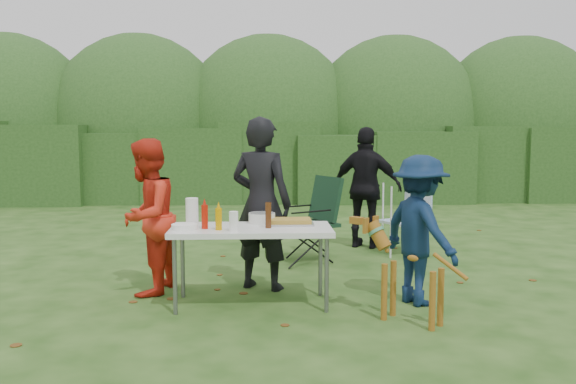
{
  "coord_description": "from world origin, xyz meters",
  "views": [
    {
      "loc": [
        -0.22,
        -5.75,
        1.66
      ],
      "look_at": [
        0.07,
        0.55,
        1.0
      ],
      "focal_mm": 38.0,
      "sensor_mm": 36.0,
      "label": 1
    }
  ],
  "objects_px": {
    "dog": "(412,274)",
    "lawn_chair": "(404,218)",
    "person_black_puffy": "(366,188)",
    "camping_chair": "(309,219)",
    "ketchup_bottle": "(205,217)",
    "person_red_jacket": "(147,217)",
    "beer_bottle": "(268,215)",
    "folding_table": "(251,233)",
    "person_cook": "(261,204)",
    "paper_towel_roll": "(192,212)",
    "child": "(420,230)",
    "mustard_bottle": "(219,219)"
  },
  "relations": [
    {
      "from": "paper_towel_roll",
      "to": "mustard_bottle",
      "type": "bearing_deg",
      "value": -47.1
    },
    {
      "from": "folding_table",
      "to": "dog",
      "type": "height_order",
      "value": "dog"
    },
    {
      "from": "person_red_jacket",
      "to": "camping_chair",
      "type": "bearing_deg",
      "value": 142.87
    },
    {
      "from": "person_black_puffy",
      "to": "ketchup_bottle",
      "type": "bearing_deg",
      "value": 78.55
    },
    {
      "from": "folding_table",
      "to": "camping_chair",
      "type": "bearing_deg",
      "value": 69.34
    },
    {
      "from": "folding_table",
      "to": "person_cook",
      "type": "distance_m",
      "value": 0.62
    },
    {
      "from": "child",
      "to": "beer_bottle",
      "type": "distance_m",
      "value": 1.44
    },
    {
      "from": "lawn_chair",
      "to": "person_black_puffy",
      "type": "bearing_deg",
      "value": -76.24
    },
    {
      "from": "person_cook",
      "to": "paper_towel_roll",
      "type": "xyz_separation_m",
      "value": [
        -0.66,
        -0.43,
        -0.02
      ]
    },
    {
      "from": "lawn_chair",
      "to": "folding_table",
      "type": "bearing_deg",
      "value": 19.51
    },
    {
      "from": "dog",
      "to": "lawn_chair",
      "type": "distance_m",
      "value": 2.93
    },
    {
      "from": "person_black_puffy",
      "to": "child",
      "type": "height_order",
      "value": "person_black_puffy"
    },
    {
      "from": "person_red_jacket",
      "to": "paper_towel_roll",
      "type": "relative_size",
      "value": 6.01
    },
    {
      "from": "person_red_jacket",
      "to": "lawn_chair",
      "type": "bearing_deg",
      "value": 134.67
    },
    {
      "from": "child",
      "to": "ketchup_bottle",
      "type": "relative_size",
      "value": 6.43
    },
    {
      "from": "person_black_puffy",
      "to": "child",
      "type": "bearing_deg",
      "value": 114.67
    },
    {
      "from": "person_cook",
      "to": "mustard_bottle",
      "type": "xyz_separation_m",
      "value": [
        -0.39,
        -0.72,
        -0.05
      ]
    },
    {
      "from": "dog",
      "to": "mustard_bottle",
      "type": "bearing_deg",
      "value": 25.64
    },
    {
      "from": "camping_chair",
      "to": "beer_bottle",
      "type": "bearing_deg",
      "value": 45.84
    },
    {
      "from": "camping_chair",
      "to": "paper_towel_roll",
      "type": "bearing_deg",
      "value": 24.97
    },
    {
      "from": "paper_towel_roll",
      "to": "lawn_chair",
      "type": "bearing_deg",
      "value": 39.26
    },
    {
      "from": "mustard_bottle",
      "to": "paper_towel_roll",
      "type": "relative_size",
      "value": 0.77
    },
    {
      "from": "person_black_puffy",
      "to": "person_cook",
      "type": "bearing_deg",
      "value": 79.65
    },
    {
      "from": "paper_towel_roll",
      "to": "dog",
      "type": "bearing_deg",
      "value": -21.61
    },
    {
      "from": "dog",
      "to": "beer_bottle",
      "type": "height_order",
      "value": "beer_bottle"
    },
    {
      "from": "person_black_puffy",
      "to": "dog",
      "type": "xyz_separation_m",
      "value": [
        -0.19,
        -3.33,
        -0.41
      ]
    },
    {
      "from": "folding_table",
      "to": "beer_bottle",
      "type": "distance_m",
      "value": 0.24
    },
    {
      "from": "person_black_puffy",
      "to": "camping_chair",
      "type": "height_order",
      "value": "person_black_puffy"
    },
    {
      "from": "person_cook",
      "to": "child",
      "type": "relative_size",
      "value": 1.26
    },
    {
      "from": "person_cook",
      "to": "lawn_chair",
      "type": "xyz_separation_m",
      "value": [
        1.9,
        1.67,
        -0.42
      ]
    },
    {
      "from": "dog",
      "to": "paper_towel_roll",
      "type": "xyz_separation_m",
      "value": [
        -1.94,
        0.77,
        0.44
      ]
    },
    {
      "from": "person_red_jacket",
      "to": "beer_bottle",
      "type": "bearing_deg",
      "value": 81.84
    },
    {
      "from": "dog",
      "to": "lawn_chair",
      "type": "height_order",
      "value": "lawn_chair"
    },
    {
      "from": "folding_table",
      "to": "ketchup_bottle",
      "type": "bearing_deg",
      "value": -171.57
    },
    {
      "from": "mustard_bottle",
      "to": "person_black_puffy",
      "type": "bearing_deg",
      "value": 56.94
    },
    {
      "from": "person_red_jacket",
      "to": "child",
      "type": "xyz_separation_m",
      "value": [
        2.64,
        -0.48,
        -0.07
      ]
    },
    {
      "from": "person_cook",
      "to": "dog",
      "type": "bearing_deg",
      "value": 161.86
    },
    {
      "from": "person_cook",
      "to": "camping_chair",
      "type": "bearing_deg",
      "value": -90.43
    },
    {
      "from": "person_cook",
      "to": "beer_bottle",
      "type": "height_order",
      "value": "person_cook"
    },
    {
      "from": "dog",
      "to": "child",
      "type": "bearing_deg",
      "value": -68.57
    },
    {
      "from": "person_red_jacket",
      "to": "person_black_puffy",
      "type": "xyz_separation_m",
      "value": [
        2.61,
        2.27,
        0.06
      ]
    },
    {
      "from": "mustard_bottle",
      "to": "paper_towel_roll",
      "type": "bearing_deg",
      "value": 132.9
    },
    {
      "from": "paper_towel_roll",
      "to": "person_black_puffy",
      "type": "bearing_deg",
      "value": 50.25
    },
    {
      "from": "folding_table",
      "to": "person_red_jacket",
      "type": "xyz_separation_m",
      "value": [
        -1.05,
        0.44,
        0.09
      ]
    },
    {
      "from": "person_cook",
      "to": "paper_towel_roll",
      "type": "bearing_deg",
      "value": 57.78
    },
    {
      "from": "person_red_jacket",
      "to": "beer_bottle",
      "type": "distance_m",
      "value": 1.31
    },
    {
      "from": "dog",
      "to": "beer_bottle",
      "type": "relative_size",
      "value": 3.76
    },
    {
      "from": "mustard_bottle",
      "to": "ketchup_bottle",
      "type": "xyz_separation_m",
      "value": [
        -0.13,
        0.08,
        0.01
      ]
    },
    {
      "from": "folding_table",
      "to": "person_red_jacket",
      "type": "bearing_deg",
      "value": 157.18
    },
    {
      "from": "lawn_chair",
      "to": "beer_bottle",
      "type": "distance_m",
      "value": 2.97
    }
  ]
}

